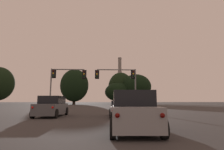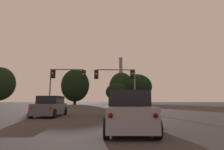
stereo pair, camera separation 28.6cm
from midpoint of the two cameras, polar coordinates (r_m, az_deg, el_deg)
The scene contains 11 objects.
suv_left_lane_front at distance 17.40m, azimuth -18.98°, elevation -9.70°, with size 2.15×4.93×1.86m.
sedan_right_lane_front at distance 16.08m, azimuth 2.64°, elevation -11.10°, with size 2.09×4.74×1.43m.
suv_right_lane_second at distance 8.68m, azimuth 6.08°, elevation -11.71°, with size 2.32×4.98×1.86m.
traffic_light_overhead_right at distance 23.78m, azimuth 3.30°, elevation -1.23°, with size 5.72×0.50×5.75m.
traffic_light_overhead_left at distance 24.57m, azimuth -15.62°, elevation -1.18°, with size 4.91×0.50×5.78m.
smokestack at distance 160.18m, azimuth 2.98°, elevation -3.16°, with size 6.92×6.92×41.75m.
treeline_center_left at distance 90.96m, azimuth -32.74°, elevation -2.42°, with size 13.10×11.79×16.33m.
treeline_center_right at distance 82.65m, azimuth 8.23°, elevation -3.79°, with size 13.99×12.59×13.98m.
treeline_left_mid at distance 78.26m, azimuth -11.81°, elevation -3.33°, with size 12.18×10.96×15.38m.
treeline_right_mid at distance 84.71m, azimuth 3.22°, elevation -3.96°, with size 12.00×10.80×15.27m.
treeline_far_left at distance 81.66m, azimuth 2.51°, elevation -5.54°, with size 12.71×11.44×10.07m.
Camera 2 is at (1.80, -0.18, 1.38)m, focal length 28.00 mm.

